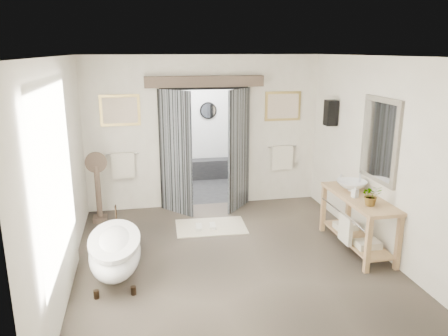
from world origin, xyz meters
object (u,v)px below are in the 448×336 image
Objects in this scene: vanity at (357,218)px; rug at (211,227)px; clawfoot_tub at (115,251)px; basin at (352,186)px.

vanity reaches higher than rug.
clawfoot_tub is 3.32× the size of basin.
rug is (-2.04, 1.27, -0.50)m from vanity.
vanity is at bearing -103.35° from basin.
clawfoot_tub is 0.96× the size of vanity.
basin is (2.07, -0.99, 0.92)m from rug.
vanity is 3.46× the size of basin.
basin is (0.03, 0.28, 0.42)m from vanity.
basin reaches higher than rug.
vanity is (3.59, 0.13, 0.14)m from clawfoot_tub.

